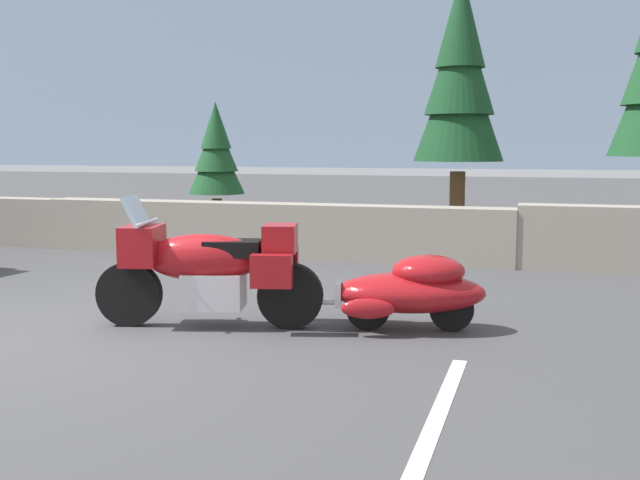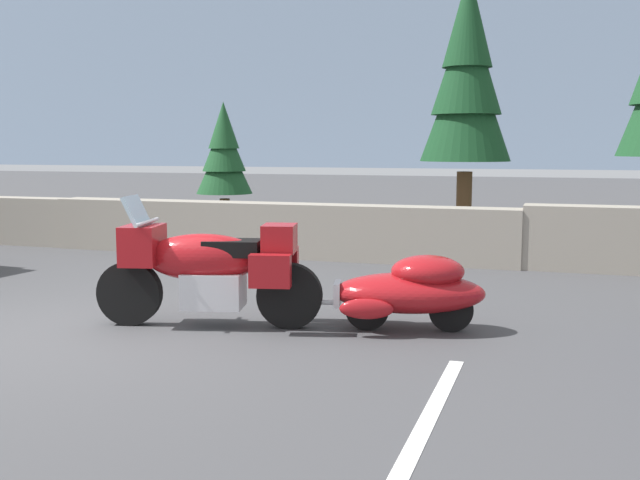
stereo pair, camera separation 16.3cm
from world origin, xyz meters
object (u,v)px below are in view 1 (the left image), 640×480
(touring_motorcycle, at_px, (208,266))
(pine_tree_far_right, at_px, (216,153))
(car_shaped_trailer, at_px, (411,289))
(pine_tree_secondary, at_px, (460,77))

(touring_motorcycle, bearing_deg, pine_tree_far_right, 113.70)
(car_shaped_trailer, xyz_separation_m, pine_tree_secondary, (-0.23, 5.99, 2.59))
(car_shaped_trailer, relative_size, pine_tree_far_right, 0.83)
(pine_tree_far_right, bearing_deg, touring_motorcycle, -66.30)
(car_shaped_trailer, bearing_deg, pine_tree_far_right, 127.73)
(pine_tree_secondary, relative_size, pine_tree_far_right, 1.78)
(car_shaped_trailer, distance_m, pine_tree_secondary, 6.53)
(pine_tree_secondary, bearing_deg, pine_tree_far_right, 173.78)
(pine_tree_secondary, height_order, pine_tree_far_right, pine_tree_secondary)
(touring_motorcycle, xyz_separation_m, car_shaped_trailer, (1.98, 0.45, -0.21))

